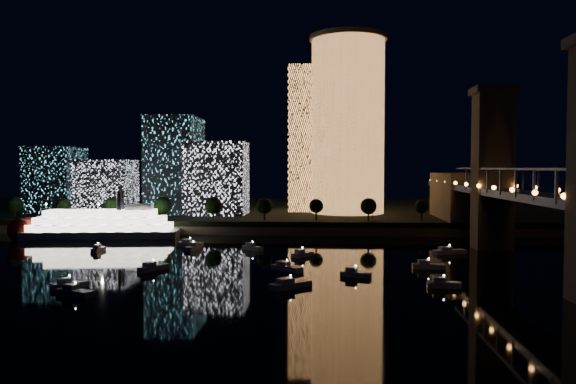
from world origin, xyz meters
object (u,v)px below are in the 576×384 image
at_px(tower_cylindrical, 348,125).
at_px(tower_rectangular, 312,139).
at_px(truss_bridge, 553,208).
at_px(riverboat, 94,226).

xyz_separation_m(tower_cylindrical, tower_rectangular, (-16.25, 12.62, -5.80)).
distance_m(tower_rectangular, truss_bridge, 146.08).
relative_size(tower_cylindrical, truss_bridge, 0.29).
relative_size(tower_cylindrical, riverboat, 1.32).
xyz_separation_m(tower_cylindrical, riverboat, (-92.66, -55.22, -39.66)).
bearing_deg(tower_rectangular, tower_cylindrical, -37.84).
bearing_deg(truss_bridge, tower_rectangular, 113.59).
distance_m(tower_cylindrical, tower_rectangular, 21.38).
xyz_separation_m(tower_cylindrical, truss_bridge, (41.53, -119.72, -27.88)).
height_order(tower_cylindrical, tower_rectangular, tower_cylindrical).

